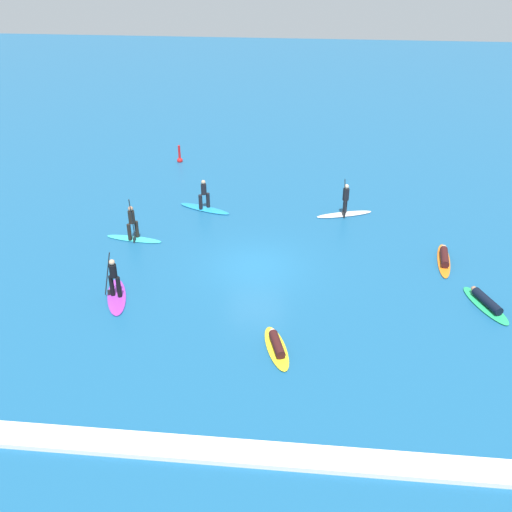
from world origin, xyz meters
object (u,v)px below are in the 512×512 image
(surfer_on_green_board, at_px, (486,303))
(surfer_on_blue_board, at_px, (204,203))
(marker_buoy, at_px, (180,158))
(surfer_on_white_board, at_px, (345,207))
(surfer_on_yellow_board, at_px, (277,346))
(surfer_on_orange_board, at_px, (444,258))
(surfer_on_purple_board, at_px, (115,289))
(surfer_on_teal_board, at_px, (133,230))

(surfer_on_green_board, height_order, surfer_on_blue_board, surfer_on_blue_board)
(surfer_on_green_board, distance_m, marker_buoy, 21.72)
(surfer_on_white_board, bearing_deg, surfer_on_yellow_board, 57.43)
(surfer_on_yellow_board, xyz_separation_m, surfer_on_orange_board, (7.17, 7.12, 0.01))
(surfer_on_purple_board, height_order, surfer_on_orange_board, surfer_on_purple_board)
(surfer_on_green_board, distance_m, surfer_on_purple_board, 15.03)
(surfer_on_yellow_board, bearing_deg, surfer_on_purple_board, 51.52)
(surfer_on_green_board, xyz_separation_m, surfer_on_blue_board, (-12.88, 7.97, 0.22))
(surfer_on_teal_board, relative_size, surfer_on_blue_board, 0.95)
(surfer_on_teal_board, relative_size, surfer_on_orange_board, 0.90)
(surfer_on_white_board, height_order, surfer_on_teal_board, surfer_on_teal_board)
(surfer_on_blue_board, xyz_separation_m, surfer_on_orange_board, (11.85, -4.43, -0.22))
(surfer_on_orange_board, distance_m, marker_buoy, 18.63)
(surfer_on_purple_board, height_order, surfer_on_white_board, surfer_on_white_board)
(surfer_on_green_board, bearing_deg, surfer_on_teal_board, 53.11)
(surfer_on_yellow_board, distance_m, marker_buoy, 20.02)
(surfer_on_yellow_board, distance_m, surfer_on_teal_board, 10.82)
(surfer_on_green_board, relative_size, surfer_on_yellow_board, 1.08)
(surfer_on_blue_board, relative_size, surfer_on_orange_board, 0.95)
(surfer_on_green_board, distance_m, surfer_on_teal_board, 16.26)
(surfer_on_purple_board, relative_size, surfer_on_yellow_board, 1.07)
(surfer_on_green_board, xyz_separation_m, surfer_on_white_board, (-5.40, 8.00, 0.30))
(surfer_on_yellow_board, relative_size, marker_buoy, 2.27)
(surfer_on_green_board, height_order, surfer_on_yellow_board, surfer_on_green_board)
(surfer_on_purple_board, height_order, surfer_on_blue_board, surfer_on_purple_board)
(surfer_on_green_board, bearing_deg, marker_buoy, 24.51)
(surfer_on_green_board, bearing_deg, surfer_on_purple_board, 71.31)
(surfer_on_purple_board, xyz_separation_m, surfer_on_white_board, (9.61, 8.85, 0.05))
(surfer_on_blue_board, height_order, surfer_on_orange_board, surfer_on_blue_board)
(surfer_on_yellow_board, bearing_deg, surfer_on_white_board, -30.23)
(surfer_on_green_board, xyz_separation_m, surfer_on_teal_board, (-15.70, 4.20, 0.38))
(surfer_on_white_board, bearing_deg, surfer_on_teal_board, 1.26)
(surfer_on_yellow_board, xyz_separation_m, surfer_on_blue_board, (-4.68, 11.55, 0.23))
(surfer_on_white_board, bearing_deg, surfer_on_green_board, 105.03)
(surfer_on_green_board, bearing_deg, surfer_on_orange_board, -5.77)
(surfer_on_green_board, distance_m, surfer_on_white_board, 9.65)
(surfer_on_yellow_board, relative_size, surfer_on_blue_board, 0.89)
(surfer_on_purple_board, bearing_deg, surfer_on_orange_board, -90.25)
(surfer_on_orange_board, bearing_deg, surfer_on_white_board, 51.65)
(surfer_on_white_board, xyz_separation_m, surfer_on_yellow_board, (-2.80, -11.57, -0.32))
(surfer_on_yellow_board, bearing_deg, surfer_on_blue_board, 5.43)
(surfer_on_green_board, relative_size, marker_buoy, 2.46)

